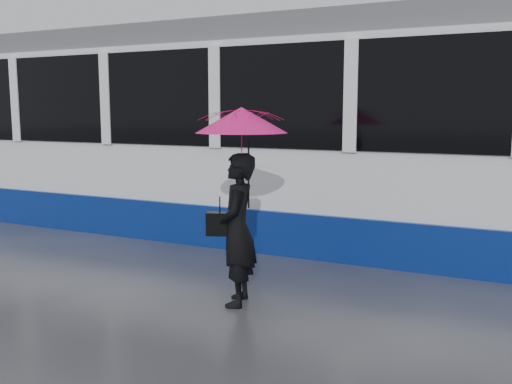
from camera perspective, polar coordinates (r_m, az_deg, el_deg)
The scene contains 6 objects.
ground at distance 7.55m, azimuth -9.71°, elevation -7.46°, with size 90.00×90.00×0.00m, color #2D2D32.
rails at distance 9.62m, azimuth -0.95°, elevation -3.88°, with size 34.00×1.51×0.02m.
tram at distance 10.11m, azimuth -7.94°, elevation 5.94°, with size 26.00×2.56×3.35m.
woman at distance 5.91m, azimuth -1.86°, elevation -3.79°, with size 0.58×0.38×1.59m, color black.
umbrella at distance 5.76m, azimuth -1.46°, elevation 5.41°, with size 1.19×1.19×1.07m.
handbag at distance 6.02m, azimuth -3.62°, elevation -3.20°, with size 0.31×0.21×0.43m.
Camera 1 is at (4.29, -5.87, 2.02)m, focal length 40.00 mm.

